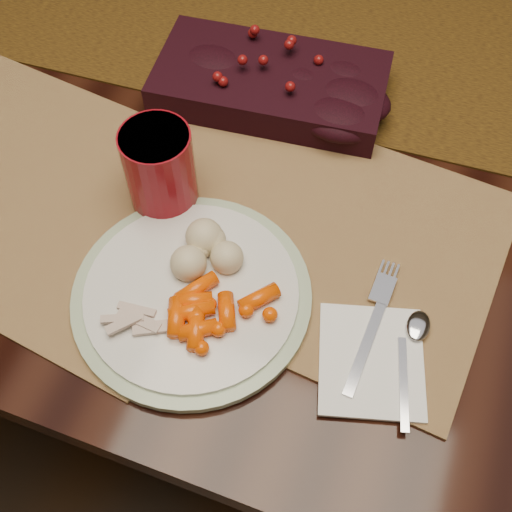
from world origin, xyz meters
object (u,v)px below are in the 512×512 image
(baby_carrots, at_px, (219,314))
(napkin, at_px, (371,361))
(dinner_plate, at_px, (192,294))
(mashed_potatoes, at_px, (213,251))
(dining_table, at_px, (302,268))
(centerpiece, at_px, (270,80))
(turkey_shreds, at_px, (140,317))
(red_cup, at_px, (160,170))
(placemat_main, at_px, (303,232))

(baby_carrots, distance_m, napkin, 0.17)
(dinner_plate, xyz_separation_m, mashed_potatoes, (0.01, 0.05, 0.03))
(dining_table, xyz_separation_m, centerpiece, (-0.08, 0.03, 0.41))
(turkey_shreds, xyz_separation_m, red_cup, (-0.05, 0.17, 0.04))
(dining_table, xyz_separation_m, red_cup, (-0.15, -0.19, 0.44))
(centerpiece, relative_size, dinner_plate, 1.15)
(dining_table, relative_size, napkin, 13.75)
(dinner_plate, bearing_deg, red_cup, 126.35)
(dinner_plate, xyz_separation_m, turkey_shreds, (-0.04, -0.05, 0.02))
(dining_table, relative_size, red_cup, 15.51)
(dinner_plate, bearing_deg, turkey_shreds, -125.25)
(dinner_plate, xyz_separation_m, red_cup, (-0.09, 0.12, 0.05))
(placemat_main, distance_m, napkin, 0.19)
(mashed_potatoes, bearing_deg, placemat_main, 47.19)
(dining_table, height_order, turkey_shreds, turkey_shreds)
(mashed_potatoes, bearing_deg, napkin, -14.09)
(centerpiece, height_order, placemat_main, centerpiece)
(centerpiece, xyz_separation_m, napkin, (0.24, -0.35, -0.03))
(placemat_main, height_order, napkin, napkin)
(dining_table, distance_m, mashed_potatoes, 0.50)
(baby_carrots, distance_m, red_cup, 0.19)
(baby_carrots, bearing_deg, turkey_shreds, -157.45)
(red_cup, bearing_deg, turkey_shreds, -73.76)
(dinner_plate, height_order, mashed_potatoes, mashed_potatoes)
(turkey_shreds, bearing_deg, mashed_potatoes, 64.19)
(baby_carrots, bearing_deg, dinner_plate, 154.71)
(dinner_plate, bearing_deg, dining_table, 79.46)
(napkin, distance_m, red_cup, 0.33)
(centerpiece, xyz_separation_m, mashed_potatoes, (0.03, -0.29, 0.01))
(dining_table, distance_m, placemat_main, 0.42)
(centerpiece, xyz_separation_m, red_cup, (-0.06, -0.22, 0.03))
(centerpiece, relative_size, baby_carrots, 3.15)
(centerpiece, height_order, red_cup, red_cup)
(placemat_main, relative_size, turkey_shreds, 6.72)
(placemat_main, bearing_deg, dinner_plate, -118.63)
(centerpiece, distance_m, red_cup, 0.23)
(dinner_plate, bearing_deg, centerpiece, 94.18)
(dinner_plate, relative_size, napkin, 2.10)
(mashed_potatoes, bearing_deg, dining_table, 79.82)
(centerpiece, relative_size, mashed_potatoes, 3.83)
(dinner_plate, height_order, red_cup, red_cup)
(mashed_potatoes, bearing_deg, baby_carrots, -63.82)
(mashed_potatoes, distance_m, turkey_shreds, 0.11)
(centerpiece, height_order, dinner_plate, centerpiece)
(napkin, bearing_deg, red_cup, 141.72)
(napkin, bearing_deg, dining_table, 100.65)
(dinner_plate, distance_m, red_cup, 0.16)
(red_cup, bearing_deg, placemat_main, 4.37)
(mashed_potatoes, relative_size, turkey_shreds, 1.18)
(dining_table, height_order, mashed_potatoes, mashed_potatoes)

